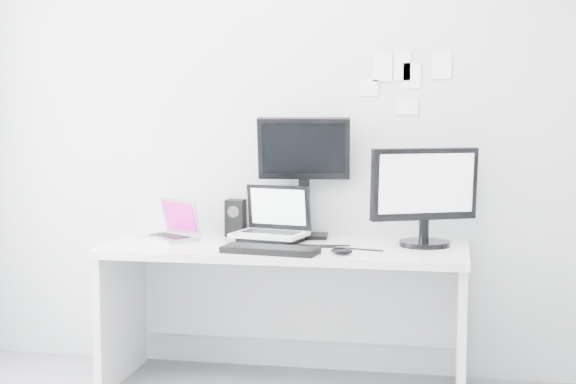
# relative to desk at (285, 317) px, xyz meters

# --- Properties ---
(back_wall) EXTENTS (3.60, 0.00, 3.60)m
(back_wall) POSITION_rel_desk_xyz_m (0.00, 0.35, 0.99)
(back_wall) COLOR silver
(back_wall) RESTS_ON ground
(desk) EXTENTS (1.80, 0.70, 0.73)m
(desk) POSITION_rel_desk_xyz_m (0.00, 0.00, 0.00)
(desk) COLOR white
(desk) RESTS_ON ground
(macbook) EXTENTS (0.37, 0.35, 0.22)m
(macbook) POSITION_rel_desk_xyz_m (-0.64, 0.07, 0.47)
(macbook) COLOR #B5B6BA
(macbook) RESTS_ON desk
(speaker) EXTENTS (0.10, 0.10, 0.20)m
(speaker) POSITION_rel_desk_xyz_m (-0.32, 0.26, 0.46)
(speaker) COLOR black
(speaker) RESTS_ON desk
(dell_laptop) EXTENTS (0.40, 0.34, 0.29)m
(dell_laptop) POSITION_rel_desk_xyz_m (-0.10, 0.09, 0.51)
(dell_laptop) COLOR silver
(dell_laptop) RESTS_ON desk
(rear_monitor) EXTENTS (0.50, 0.22, 0.65)m
(rear_monitor) POSITION_rel_desk_xyz_m (0.05, 0.27, 0.69)
(rear_monitor) COLOR black
(rear_monitor) RESTS_ON desk
(samsung_monitor) EXTENTS (0.61, 0.47, 0.51)m
(samsung_monitor) POSITION_rel_desk_xyz_m (0.69, 0.11, 0.62)
(samsung_monitor) COLOR black
(samsung_monitor) RESTS_ON desk
(keyboard) EXTENTS (0.47, 0.22, 0.03)m
(keyboard) POSITION_rel_desk_xyz_m (-0.02, -0.24, 0.38)
(keyboard) COLOR black
(keyboard) RESTS_ON desk
(mouse) EXTENTS (0.12, 0.10, 0.04)m
(mouse) POSITION_rel_desk_xyz_m (0.31, -0.22, 0.38)
(mouse) COLOR black
(mouse) RESTS_ON desk
(wall_note_0) EXTENTS (0.10, 0.00, 0.14)m
(wall_note_0) POSITION_rel_desk_xyz_m (0.45, 0.34, 1.26)
(wall_note_0) COLOR white
(wall_note_0) RESTS_ON back_wall
(wall_note_1) EXTENTS (0.09, 0.00, 0.13)m
(wall_note_1) POSITION_rel_desk_xyz_m (0.60, 0.34, 1.22)
(wall_note_1) COLOR white
(wall_note_1) RESTS_ON back_wall
(wall_note_2) EXTENTS (0.10, 0.00, 0.14)m
(wall_note_2) POSITION_rel_desk_xyz_m (0.75, 0.34, 1.26)
(wall_note_2) COLOR white
(wall_note_2) RESTS_ON back_wall
(wall_note_3) EXTENTS (0.11, 0.00, 0.08)m
(wall_note_3) POSITION_rel_desk_xyz_m (0.58, 0.34, 1.05)
(wall_note_3) COLOR white
(wall_note_3) RESTS_ON back_wall
(wall_note_4) EXTENTS (0.09, 0.00, 0.14)m
(wall_note_4) POSITION_rel_desk_xyz_m (0.55, 0.34, 1.26)
(wall_note_4) COLOR white
(wall_note_4) RESTS_ON back_wall
(wall_note_5) EXTENTS (0.10, 0.00, 0.08)m
(wall_note_5) POSITION_rel_desk_xyz_m (0.38, 0.34, 1.15)
(wall_note_5) COLOR white
(wall_note_5) RESTS_ON back_wall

